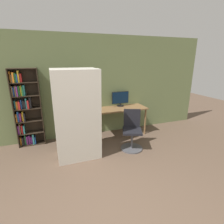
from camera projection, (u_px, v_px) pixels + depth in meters
The scene contains 7 objects.
wall_back at pixel (71, 88), 4.57m from camera, with size 8.00×0.06×2.70m.
desk at pixel (121, 111), 4.89m from camera, with size 1.44×0.61×0.78m.
monitor at pixel (120, 98), 4.99m from camera, with size 0.51×0.20×0.42m.
office_chair at pixel (132, 133), 4.17m from camera, with size 0.57×0.57×0.94m.
bookshelf at pixel (25, 108), 4.20m from camera, with size 0.61×0.26×1.89m.
mattress_near at pixel (79, 118), 3.48m from camera, with size 0.90×0.31×1.91m.
mattress_far at pixel (75, 113), 3.83m from camera, with size 0.90×0.30×1.91m.
Camera 1 is at (-0.56, -1.44, 2.09)m, focal length 28.00 mm.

